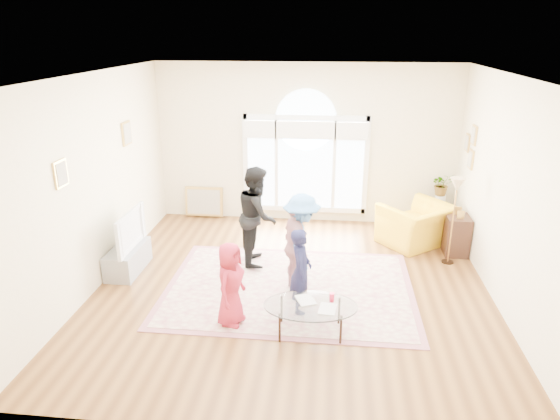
# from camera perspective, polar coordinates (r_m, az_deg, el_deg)

# --- Properties ---
(ground) EXTENTS (6.00, 6.00, 0.00)m
(ground) POSITION_cam_1_polar(r_m,az_deg,el_deg) (7.84, 1.38, -8.88)
(ground) COLOR #533216
(ground) RESTS_ON ground
(room_shell) EXTENTS (6.00, 6.00, 6.00)m
(room_shell) POSITION_cam_1_polar(r_m,az_deg,el_deg) (9.94, 2.93, 7.08)
(room_shell) COLOR beige
(room_shell) RESTS_ON ground
(area_rug) EXTENTS (3.60, 2.60, 0.02)m
(area_rug) POSITION_cam_1_polar(r_m,az_deg,el_deg) (7.81, 1.05, -8.88)
(area_rug) COLOR beige
(area_rug) RESTS_ON ground
(rug_border) EXTENTS (3.80, 2.80, 0.01)m
(rug_border) POSITION_cam_1_polar(r_m,az_deg,el_deg) (7.82, 1.05, -8.91)
(rug_border) COLOR #975963
(rug_border) RESTS_ON ground
(tv_console) EXTENTS (0.45, 1.00, 0.42)m
(tv_console) POSITION_cam_1_polar(r_m,az_deg,el_deg) (8.64, -16.99, -5.37)
(tv_console) COLOR gray
(tv_console) RESTS_ON ground
(television) EXTENTS (0.17, 1.08, 0.62)m
(television) POSITION_cam_1_polar(r_m,az_deg,el_deg) (8.44, -17.29, -2.17)
(television) COLOR black
(television) RESTS_ON tv_console
(coffee_table) EXTENTS (1.26, 0.84, 0.54)m
(coffee_table) POSITION_cam_1_polar(r_m,az_deg,el_deg) (6.59, 3.51, -10.93)
(coffee_table) COLOR silver
(coffee_table) RESTS_ON ground
(armchair) EXTENTS (1.57, 1.54, 0.77)m
(armchair) POSITION_cam_1_polar(r_m,az_deg,el_deg) (9.54, 15.30, -1.63)
(armchair) COLOR yellow
(armchair) RESTS_ON ground
(side_cabinet) EXTENTS (0.40, 0.50, 0.70)m
(side_cabinet) POSITION_cam_1_polar(r_m,az_deg,el_deg) (9.37, 19.49, -2.71)
(side_cabinet) COLOR black
(side_cabinet) RESTS_ON ground
(floor_lamp) EXTENTS (0.27, 0.27, 1.51)m
(floor_lamp) POSITION_cam_1_polar(r_m,az_deg,el_deg) (8.65, 19.51, 2.01)
(floor_lamp) COLOR black
(floor_lamp) RESTS_ON ground
(plant_pedestal) EXTENTS (0.20, 0.20, 0.70)m
(plant_pedestal) POSITION_cam_1_polar(r_m,az_deg,el_deg) (10.44, 17.70, -0.19)
(plant_pedestal) COLOR white
(plant_pedestal) RESTS_ON ground
(potted_plant) EXTENTS (0.46, 0.42, 0.45)m
(potted_plant) POSITION_cam_1_polar(r_m,az_deg,el_deg) (10.27, 18.03, 2.81)
(potted_plant) COLOR #33722D
(potted_plant) RESTS_ON plant_pedestal
(leaning_picture) EXTENTS (0.80, 0.14, 0.62)m
(leaning_picture) POSITION_cam_1_polar(r_m,az_deg,el_deg) (10.79, -8.57, -0.78)
(leaning_picture) COLOR tan
(leaning_picture) RESTS_ON ground
(child_red) EXTENTS (0.49, 0.64, 1.16)m
(child_red) POSITION_cam_1_polar(r_m,az_deg,el_deg) (6.71, -5.69, -8.40)
(child_red) COLOR #A62036
(child_red) RESTS_ON area_rug
(child_navy) EXTENTS (0.30, 0.46, 1.24)m
(child_navy) POSITION_cam_1_polar(r_m,az_deg,el_deg) (6.93, 2.39, -6.98)
(child_navy) COLOR #18193C
(child_navy) RESTS_ON area_rug
(child_black) EXTENTS (0.73, 0.88, 1.67)m
(child_black) POSITION_cam_1_polar(r_m,az_deg,el_deg) (8.32, -2.60, -0.62)
(child_black) COLOR black
(child_black) RESTS_ON area_rug
(child_pink) EXTENTS (0.64, 0.90, 1.41)m
(child_pink) POSITION_cam_1_polar(r_m,az_deg,el_deg) (7.45, 1.83, -4.23)
(child_pink) COLOR #C88A91
(child_pink) RESTS_ON area_rug
(child_blue) EXTENTS (0.67, 1.03, 1.51)m
(child_blue) POSITION_cam_1_polar(r_m,az_deg,el_deg) (7.49, 2.47, -3.71)
(child_blue) COLOR #4F89CF
(child_blue) RESTS_ON area_rug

